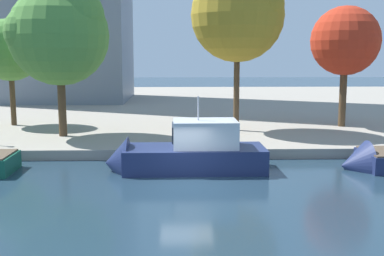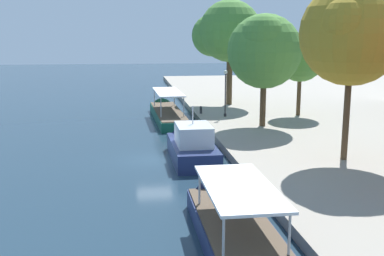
{
  "view_description": "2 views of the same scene",
  "coord_description": "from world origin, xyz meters",
  "px_view_note": "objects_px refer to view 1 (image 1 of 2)",
  "views": [
    {
      "loc": [
        -0.41,
        -21.65,
        5.95
      ],
      "look_at": [
        0.34,
        2.89,
        2.21
      ],
      "focal_mm": 44.61,
      "sensor_mm": 36.0,
      "label": 1
    },
    {
      "loc": [
        32.15,
        -1.68,
        8.72
      ],
      "look_at": [
        -2.09,
        2.99,
        1.79
      ],
      "focal_mm": 43.93,
      "sensor_mm": 36.0,
      "label": 2
    }
  ],
  "objects_px": {
    "motor_yacht_1": "(183,156)",
    "tree_2": "(59,32)",
    "tree_3": "(241,15)",
    "tree_4": "(9,49)",
    "tree_5": "(345,41)"
  },
  "relations": [
    {
      "from": "motor_yacht_1",
      "to": "tree_2",
      "type": "bearing_deg",
      "value": -43.24
    },
    {
      "from": "tree_3",
      "to": "tree_4",
      "type": "height_order",
      "value": "tree_3"
    },
    {
      "from": "motor_yacht_1",
      "to": "tree_5",
      "type": "xyz_separation_m",
      "value": [
        12.21,
        11.31,
        6.21
      ]
    },
    {
      "from": "tree_4",
      "to": "motor_yacht_1",
      "type": "bearing_deg",
      "value": -44.23
    },
    {
      "from": "tree_3",
      "to": "tree_5",
      "type": "distance_m",
      "value": 8.46
    },
    {
      "from": "motor_yacht_1",
      "to": "tree_4",
      "type": "relative_size",
      "value": 1.02
    },
    {
      "from": "motor_yacht_1",
      "to": "tree_3",
      "type": "height_order",
      "value": "tree_3"
    },
    {
      "from": "tree_4",
      "to": "tree_5",
      "type": "xyz_separation_m",
      "value": [
        25.33,
        -1.46,
        0.52
      ]
    },
    {
      "from": "motor_yacht_1",
      "to": "tree_2",
      "type": "xyz_separation_m",
      "value": [
        -7.95,
        7.37,
        6.67
      ]
    },
    {
      "from": "tree_4",
      "to": "tree_5",
      "type": "distance_m",
      "value": 25.38
    },
    {
      "from": "motor_yacht_1",
      "to": "tree_4",
      "type": "bearing_deg",
      "value": -44.66
    },
    {
      "from": "tree_4",
      "to": "tree_2",
      "type": "bearing_deg",
      "value": -46.28
    },
    {
      "from": "motor_yacht_1",
      "to": "tree_5",
      "type": "distance_m",
      "value": 17.76
    },
    {
      "from": "tree_5",
      "to": "tree_3",
      "type": "bearing_deg",
      "value": -166.94
    },
    {
      "from": "tree_2",
      "to": "motor_yacht_1",
      "type": "bearing_deg",
      "value": -42.81
    }
  ]
}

